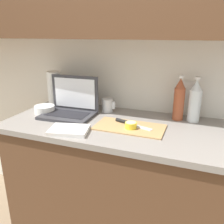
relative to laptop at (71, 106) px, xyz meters
The scene contains 12 objects.
wall_back 0.90m from the laptop, 17.14° to the left, with size 5.20×0.38×2.60m.
counter_unit 0.84m from the laptop, ahead, with size 2.02×0.66×0.91m.
laptop is the anchor object (origin of this frame).
cutting_board 0.47m from the laptop, 11.00° to the right, with size 0.42×0.23×0.01m, color tan.
knife 0.44m from the laptop, ahead, with size 0.25×0.10×0.02m.
lemon_half_cut 0.48m from the laptop, 13.15° to the right, with size 0.07×0.07×0.04m.
bottle_green_soda 0.83m from the laptop, 11.64° to the left, with size 0.08×0.08×0.29m.
bottle_oil_tall 0.74m from the laptop, 13.18° to the left, with size 0.07×0.07×0.30m.
measuring_cup 0.27m from the laptop, 36.48° to the left, with size 0.10×0.08×0.09m.
bowl_white 0.20m from the laptop, 169.09° to the right, with size 0.14×0.14×0.05m.
paper_towel_roll 0.29m from the laptop, 145.00° to the left, with size 0.11×0.11×0.27m.
dish_towel 0.32m from the laptop, 62.09° to the right, with size 0.22×0.16×0.02m, color white.
Camera 1 is at (0.17, -1.32, 1.46)m, focal length 38.00 mm.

